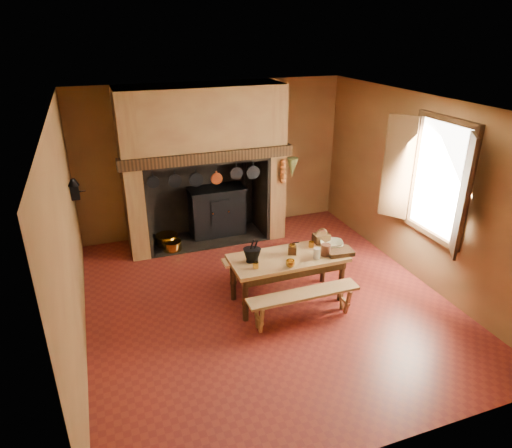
% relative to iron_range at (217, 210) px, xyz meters
% --- Properties ---
extents(floor, '(5.50, 5.50, 0.00)m').
position_rel_iron_range_xyz_m(floor, '(0.04, -2.45, -0.48)').
color(floor, maroon).
rests_on(floor, ground).
extents(ceiling, '(5.50, 5.50, 0.00)m').
position_rel_iron_range_xyz_m(ceiling, '(0.04, -2.45, 2.32)').
color(ceiling, silver).
rests_on(ceiling, back_wall).
extents(back_wall, '(5.00, 0.02, 2.80)m').
position_rel_iron_range_xyz_m(back_wall, '(0.04, 0.30, 0.92)').
color(back_wall, olive).
rests_on(back_wall, floor).
extents(wall_left, '(0.02, 5.50, 2.80)m').
position_rel_iron_range_xyz_m(wall_left, '(-2.46, -2.45, 0.92)').
color(wall_left, olive).
rests_on(wall_left, floor).
extents(wall_right, '(0.02, 5.50, 2.80)m').
position_rel_iron_range_xyz_m(wall_right, '(2.54, -2.45, 0.92)').
color(wall_right, olive).
rests_on(wall_right, floor).
extents(wall_front, '(5.00, 0.02, 2.80)m').
position_rel_iron_range_xyz_m(wall_front, '(0.04, -5.20, 0.92)').
color(wall_front, olive).
rests_on(wall_front, floor).
extents(chimney_breast, '(2.95, 0.96, 2.80)m').
position_rel_iron_range_xyz_m(chimney_breast, '(-0.26, -0.14, 1.33)').
color(chimney_breast, olive).
rests_on(chimney_breast, floor).
extents(iron_range, '(1.12, 0.55, 1.60)m').
position_rel_iron_range_xyz_m(iron_range, '(0.00, 0.00, 0.00)').
color(iron_range, black).
rests_on(iron_range, floor).
extents(hearth_pans, '(0.51, 0.62, 0.20)m').
position_rel_iron_range_xyz_m(hearth_pans, '(-1.01, -0.23, -0.39)').
color(hearth_pans, '#B68A2A').
rests_on(hearth_pans, floor).
extents(hanging_pans, '(1.92, 0.29, 0.27)m').
position_rel_iron_range_xyz_m(hanging_pans, '(-0.30, -0.64, 0.88)').
color(hanging_pans, black).
rests_on(hanging_pans, chimney_breast).
extents(onion_string, '(0.12, 0.10, 0.46)m').
position_rel_iron_range_xyz_m(onion_string, '(1.04, -0.66, 0.85)').
color(onion_string, '#B84D22').
rests_on(onion_string, chimney_breast).
extents(herb_bunch, '(0.20, 0.20, 0.35)m').
position_rel_iron_range_xyz_m(herb_bunch, '(1.22, -0.66, 0.90)').
color(herb_bunch, '#525F2D').
rests_on(herb_bunch, chimney_breast).
extents(window, '(0.39, 1.75, 1.76)m').
position_rel_iron_range_xyz_m(window, '(2.39, -2.85, 1.22)').
color(window, white).
rests_on(window, wall_right).
extents(wall_coffee_mill, '(0.23, 0.16, 0.31)m').
position_rel_iron_range_xyz_m(wall_coffee_mill, '(-2.38, -0.90, 1.03)').
color(wall_coffee_mill, black).
rests_on(wall_coffee_mill, wall_left).
extents(work_table, '(1.64, 0.73, 0.71)m').
position_rel_iron_range_xyz_m(work_table, '(0.33, -2.54, 0.12)').
color(work_table, tan).
rests_on(work_table, floor).
extents(bench_front, '(1.56, 0.27, 0.44)m').
position_rel_iron_range_xyz_m(bench_front, '(0.33, -3.09, -0.15)').
color(bench_front, tan).
rests_on(bench_front, floor).
extents(bench_back, '(1.54, 0.27, 0.43)m').
position_rel_iron_range_xyz_m(bench_back, '(0.33, -1.91, -0.16)').
color(bench_back, tan).
rests_on(bench_back, floor).
extents(mortar_large, '(0.20, 0.20, 0.34)m').
position_rel_iron_range_xyz_m(mortar_large, '(-0.22, -2.51, 0.34)').
color(mortar_large, black).
rests_on(mortar_large, work_table).
extents(mortar_small, '(0.19, 0.19, 0.32)m').
position_rel_iron_range_xyz_m(mortar_small, '(-0.16, -2.51, 0.33)').
color(mortar_small, black).
rests_on(mortar_small, work_table).
extents(coffee_grinder, '(0.17, 0.15, 0.18)m').
position_rel_iron_range_xyz_m(coffee_grinder, '(0.42, -2.49, 0.30)').
color(coffee_grinder, '#382311').
rests_on(coffee_grinder, work_table).
extents(brass_mug_a, '(0.10, 0.10, 0.09)m').
position_rel_iron_range_xyz_m(brass_mug_a, '(-0.20, -2.70, 0.27)').
color(brass_mug_a, '#B68A2A').
rests_on(brass_mug_a, work_table).
extents(brass_mug_b, '(0.09, 0.09, 0.09)m').
position_rel_iron_range_xyz_m(brass_mug_b, '(0.77, -2.39, 0.27)').
color(brass_mug_b, '#B68A2A').
rests_on(brass_mug_b, work_table).
extents(mixing_bowl, '(0.44, 0.44, 0.08)m').
position_rel_iron_range_xyz_m(mixing_bowl, '(1.05, -2.49, 0.27)').
color(mixing_bowl, beige).
rests_on(mixing_bowl, work_table).
extents(stoneware_crock, '(0.14, 0.14, 0.17)m').
position_rel_iron_range_xyz_m(stoneware_crock, '(0.85, -2.69, 0.31)').
color(stoneware_crock, '#4F2B1D').
rests_on(stoneware_crock, work_table).
extents(glass_jar, '(0.12, 0.12, 0.16)m').
position_rel_iron_range_xyz_m(glass_jar, '(0.69, -2.73, 0.31)').
color(glass_jar, beige).
rests_on(glass_jar, work_table).
extents(wicker_basket, '(0.23, 0.17, 0.22)m').
position_rel_iron_range_xyz_m(wicker_basket, '(0.99, -2.29, 0.30)').
color(wicker_basket, '#432F14').
rests_on(wicker_basket, work_table).
extents(wooden_tray, '(0.39, 0.30, 0.06)m').
position_rel_iron_range_xyz_m(wooden_tray, '(1.05, -2.72, 0.26)').
color(wooden_tray, '#382311').
rests_on(wooden_tray, work_table).
extents(brass_cup, '(0.17, 0.17, 0.10)m').
position_rel_iron_range_xyz_m(brass_cup, '(0.24, -2.83, 0.28)').
color(brass_cup, '#B68A2A').
rests_on(brass_cup, work_table).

